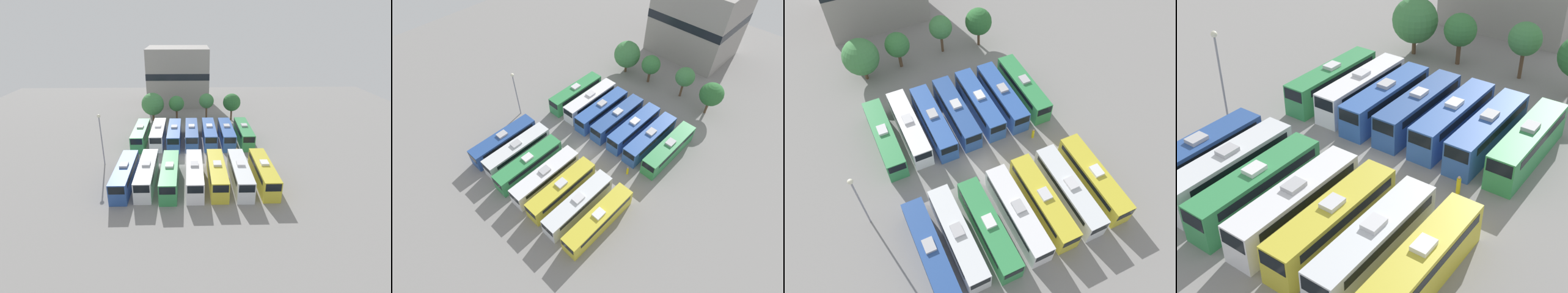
# 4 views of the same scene
# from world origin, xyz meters

# --- Properties ---
(ground_plane) EXTENTS (123.47, 123.47, 0.00)m
(ground_plane) POSITION_xyz_m (0.00, 0.00, 0.00)
(ground_plane) COLOR gray
(bus_0) EXTENTS (2.56, 11.99, 3.63)m
(bus_0) POSITION_xyz_m (-10.63, -8.75, 1.80)
(bus_0) COLOR #284C93
(bus_0) RESTS_ON ground_plane
(bus_1) EXTENTS (2.56, 11.99, 3.63)m
(bus_1) POSITION_xyz_m (-7.28, -8.44, 1.80)
(bus_1) COLOR silver
(bus_1) RESTS_ON ground_plane
(bus_2) EXTENTS (2.56, 11.99, 3.63)m
(bus_2) POSITION_xyz_m (-3.71, -8.95, 1.80)
(bus_2) COLOR #338C4C
(bus_2) RESTS_ON ground_plane
(bus_3) EXTENTS (2.56, 11.99, 3.63)m
(bus_3) POSITION_xyz_m (0.10, -8.73, 1.80)
(bus_3) COLOR white
(bus_3) RESTS_ON ground_plane
(bus_4) EXTENTS (2.56, 11.99, 3.63)m
(bus_4) POSITION_xyz_m (3.59, -8.61, 1.80)
(bus_4) COLOR gold
(bus_4) RESTS_ON ground_plane
(bus_5) EXTENTS (2.56, 11.99, 3.63)m
(bus_5) POSITION_xyz_m (7.17, -8.68, 1.80)
(bus_5) COLOR silver
(bus_5) RESTS_ON ground_plane
(bus_6) EXTENTS (2.56, 11.99, 3.63)m
(bus_6) POSITION_xyz_m (10.88, -8.49, 1.80)
(bus_6) COLOR gold
(bus_6) RESTS_ON ground_plane
(bus_7) EXTENTS (2.56, 11.99, 3.63)m
(bus_7) POSITION_xyz_m (-10.62, 8.64, 1.80)
(bus_7) COLOR #338C4C
(bus_7) RESTS_ON ground_plane
(bus_8) EXTENTS (2.56, 11.99, 3.63)m
(bus_8) POSITION_xyz_m (-7.05, 8.99, 1.80)
(bus_8) COLOR white
(bus_8) RESTS_ON ground_plane
(bus_9) EXTENTS (2.56, 11.99, 3.63)m
(bus_9) POSITION_xyz_m (-3.70, 8.52, 1.80)
(bus_9) COLOR #2D56A8
(bus_9) RESTS_ON ground_plane
(bus_10) EXTENTS (2.56, 11.99, 3.63)m
(bus_10) POSITION_xyz_m (-0.14, 8.83, 1.80)
(bus_10) COLOR #284C93
(bus_10) RESTS_ON ground_plane
(bus_11) EXTENTS (2.56, 11.99, 3.63)m
(bus_11) POSITION_xyz_m (3.52, 8.99, 1.80)
(bus_11) COLOR #2D56A8
(bus_11) RESTS_ON ground_plane
(bus_12) EXTENTS (2.56, 11.99, 3.63)m
(bus_12) POSITION_xyz_m (7.10, 8.87, 1.80)
(bus_12) COLOR #2D56A8
(bus_12) RESTS_ON ground_plane
(bus_13) EXTENTS (2.56, 11.99, 3.63)m
(bus_13) POSITION_xyz_m (10.76, 9.09, 1.80)
(bus_13) COLOR #338C4C
(bus_13) RESTS_ON ground_plane
(worker_person) EXTENTS (0.36, 0.36, 1.66)m
(worker_person) POSITION_xyz_m (8.21, 1.48, 0.77)
(worker_person) COLOR gold
(worker_person) RESTS_ON ground_plane
(light_pole) EXTENTS (0.60, 0.60, 9.26)m
(light_pole) POSITION_xyz_m (-15.72, -1.50, 6.13)
(light_pole) COLOR gray
(light_pole) RESTS_ON ground_plane
(tree_0) EXTENTS (5.53, 5.53, 7.05)m
(tree_0) POSITION_xyz_m (-9.55, 22.99, 4.28)
(tree_0) COLOR brown
(tree_0) RESTS_ON ground_plane
(tree_1) EXTENTS (3.84, 3.84, 6.16)m
(tree_1) POSITION_xyz_m (-3.71, 23.47, 4.21)
(tree_1) COLOR brown
(tree_1) RESTS_ON ground_plane
(tree_2) EXTENTS (3.71, 3.71, 6.56)m
(tree_2) POSITION_xyz_m (3.79, 24.15, 4.67)
(tree_2) COLOR brown
(tree_2) RESTS_ON ground_plane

